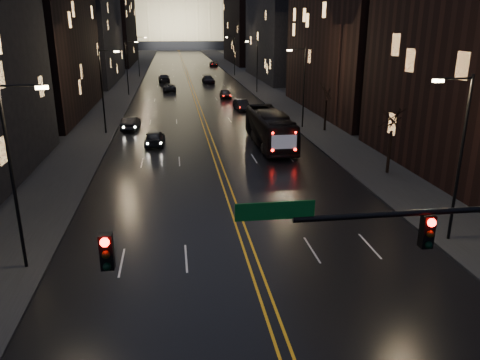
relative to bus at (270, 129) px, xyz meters
name	(u,v)px	position (x,y,z in m)	size (l,w,h in m)	color
road	(184,66)	(-5.64, 97.45, -1.68)	(20.00, 320.00, 0.02)	black
sidewalk_left	(135,66)	(-19.64, 97.45, -1.61)	(8.00, 320.00, 0.16)	black
sidewalk_right	(231,65)	(8.36, 97.45, -1.61)	(8.00, 320.00, 0.16)	black
center_line	(184,66)	(-5.64, 97.45, -1.67)	(0.62, 320.00, 0.01)	orange
building_left_mid	(28,2)	(-26.64, 21.45, 12.31)	(12.00, 30.00, 28.00)	black
building_left_far	(84,32)	(-26.64, 59.45, 8.31)	(12.00, 34.00, 20.00)	black
building_left_dist	(111,23)	(-26.64, 107.45, 10.31)	(12.00, 40.00, 24.00)	black
building_right_mid	(285,17)	(15.36, 59.45, 11.31)	(12.00, 34.00, 26.00)	black
building_right_dist	(250,27)	(15.36, 107.45, 9.31)	(12.00, 40.00, 22.00)	black
capitol	(176,14)	(-5.64, 217.45, 15.46)	(90.00, 50.00, 58.50)	black
streetlamp_right_near	(458,152)	(5.18, -22.55, 3.39)	(2.13, 0.25, 9.00)	black
streetlamp_left_near	(15,169)	(-16.45, -22.55, 3.39)	(2.13, 0.25, 9.00)	black
streetlamp_right_mid	(303,84)	(5.18, 7.45, 3.39)	(2.13, 0.25, 9.00)	black
streetlamp_left_mid	(104,87)	(-16.45, 7.45, 3.39)	(2.13, 0.25, 9.00)	black
streetlamp_right_far	(256,63)	(5.18, 37.45, 3.39)	(2.13, 0.25, 9.00)	black
streetlamp_left_far	(128,65)	(-16.45, 37.45, 3.39)	(2.13, 0.25, 9.00)	black
streetlamp_right_dist	(234,54)	(5.18, 67.45, 3.39)	(2.13, 0.25, 9.00)	black
streetlamp_left_dist	(139,54)	(-16.45, 67.45, 3.39)	(2.13, 0.25, 9.00)	black
tree_right_mid	(393,118)	(7.36, -10.55, 2.83)	(2.40, 2.40, 6.65)	black
tree_right_far	(327,91)	(7.36, 5.45, 2.83)	(2.40, 2.40, 6.65)	black
bus	(270,129)	(0.00, 0.00, 0.00)	(2.84, 12.15, 3.38)	black
oncoming_car_a	(155,138)	(-11.20, 1.74, -0.93)	(1.80, 4.48, 1.53)	black
oncoming_car_b	(131,123)	(-14.14, 9.59, -0.95)	(1.56, 4.48, 1.48)	black
oncoming_car_c	(169,87)	(-9.84, 41.99, -1.00)	(2.29, 4.97, 1.38)	black
oncoming_car_d	(164,78)	(-10.92, 56.27, -0.87)	(2.30, 5.66, 1.64)	black
receding_car_a	(242,105)	(0.20, 20.40, -0.96)	(1.56, 4.47, 1.47)	black
receding_car_b	(225,94)	(-0.80, 31.84, -0.95)	(1.76, 4.38, 1.49)	black
receding_car_c	(208,80)	(-1.95, 52.93, -0.92)	(2.15, 5.30, 1.54)	black
receding_car_d	(214,64)	(2.86, 95.27, -0.97)	(2.39, 5.18, 1.44)	black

